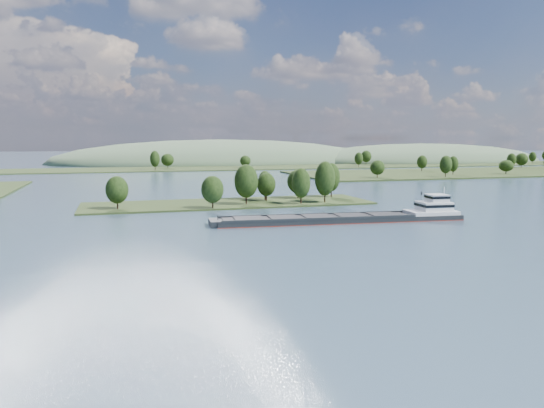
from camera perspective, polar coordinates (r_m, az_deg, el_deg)
name	(u,v)px	position (r m, az deg, el deg)	size (l,w,h in m)	color
ground	(279,233)	(128.99, 0.79, -3.19)	(1800.00, 1800.00, 0.00)	#394C63
tree_island	(250,192)	(186.40, -2.37, 1.33)	(100.00, 32.00, 15.72)	#233116
right_bank	(523,171)	(403.86, 25.39, 3.27)	(320.00, 90.00, 14.01)	#233116
back_shoreline	(178,168)	(404.00, -10.11, 3.80)	(900.00, 60.00, 15.56)	#233116
hill_east	(423,161)	(557.80, 15.90, 4.44)	(260.00, 140.00, 36.00)	#435A3E
hill_west	(222,163)	(511.17, -5.41, 4.47)	(320.00, 160.00, 44.00)	#435A3E
cargo_barge	(356,217)	(149.46, 9.08, -1.39)	(71.87, 14.39, 9.66)	black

